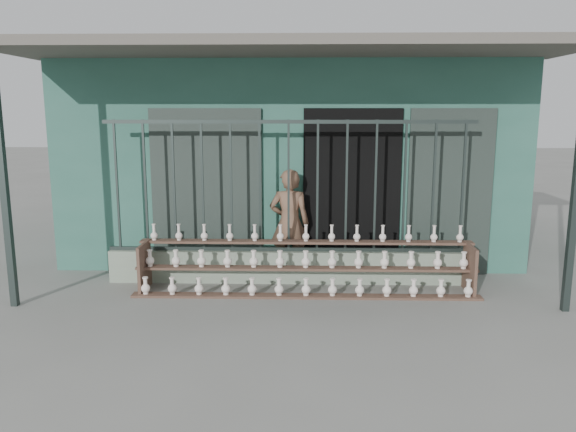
{
  "coord_description": "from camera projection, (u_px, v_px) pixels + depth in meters",
  "views": [
    {
      "loc": [
        0.19,
        -6.25,
        2.37
      ],
      "look_at": [
        0.0,
        1.0,
        1.0
      ],
      "focal_mm": 35.0,
      "sensor_mm": 36.0,
      "label": 1
    }
  ],
  "objects": [
    {
      "name": "elderly_woman",
      "position": [
        289.0,
        223.0,
        7.99
      ],
      "size": [
        0.58,
        0.39,
        1.56
      ],
      "primitive_type": "imported",
      "rotation": [
        0.0,
        0.0,
        3.11
      ],
      "color": "brown",
      "rests_on": "ground"
    },
    {
      "name": "workshop_building",
      "position": [
        293.0,
        151.0,
        10.44
      ],
      "size": [
        7.4,
        6.6,
        3.21
      ],
      "color": "#2D6051",
      "rests_on": "ground"
    },
    {
      "name": "security_fence",
      "position": [
        289.0,
        187.0,
        7.61
      ],
      "size": [
        5.0,
        0.04,
        1.8
      ],
      "color": "#283330",
      "rests_on": "parapet_wall"
    },
    {
      "name": "ground",
      "position": [
        286.0,
        315.0,
        6.59
      ],
      "size": [
        60.0,
        60.0,
        0.0
      ],
      "primitive_type": "plane",
      "color": "slate"
    },
    {
      "name": "shelf_rack",
      "position": [
        306.0,
        265.0,
        7.38
      ],
      "size": [
        4.5,
        0.68,
        0.85
      ],
      "color": "brown",
      "rests_on": "ground"
    },
    {
      "name": "parapet_wall",
      "position": [
        289.0,
        267.0,
        7.82
      ],
      "size": [
        5.0,
        0.2,
        0.45
      ],
      "primitive_type": "cube",
      "color": "gray",
      "rests_on": "ground"
    }
  ]
}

